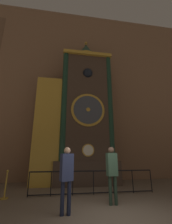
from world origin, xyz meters
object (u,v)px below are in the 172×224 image
clock_tower (78,115)px  visitor_far (112,169)px  visitor_near (67,173)px  stanchion_post (5,189)px

clock_tower → visitor_far: size_ratio=5.18×
visitor_near → visitor_far: 1.66m
visitor_far → stanchion_post: bearing=155.5°
visitor_near → visitor_far: bearing=2.4°
visitor_near → stanchion_post: 2.97m
visitor_near → stanchion_post: size_ratio=1.77×
visitor_far → clock_tower: bearing=97.0°
visitor_near → stanchion_post: (-2.16, 1.90, -0.73)m
visitor_far → stanchion_post: 3.99m
clock_tower → stanchion_post: bearing=-141.3°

